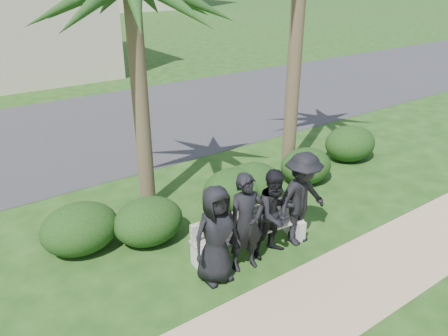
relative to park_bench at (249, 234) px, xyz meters
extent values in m
plane|color=#193D11|center=(0.83, 0.12, -0.34)|extent=(160.00, 160.00, 0.00)
cube|color=tan|center=(0.83, -1.68, -0.34)|extent=(30.00, 1.60, 0.01)
cube|color=#2D2D30|center=(0.83, 8.12, -0.34)|extent=(160.00, 8.00, 0.01)
cube|color=gray|center=(0.00, -0.04, 0.06)|extent=(2.17, 0.67, 0.04)
cube|color=gray|center=(0.00, 0.18, 0.29)|extent=(2.14, 0.22, 0.25)
cube|color=beige|center=(-1.00, -0.04, -0.14)|extent=(0.18, 0.50, 0.39)
cube|color=beige|center=(1.00, -0.04, -0.14)|extent=(0.18, 0.50, 0.39)
imported|color=black|center=(-0.92, -0.30, 0.50)|extent=(0.84, 0.57, 1.67)
imported|color=black|center=(-0.34, -0.33, 0.53)|extent=(0.70, 0.52, 1.74)
imported|color=black|center=(0.31, -0.30, 0.47)|extent=(0.79, 0.62, 1.62)
imported|color=black|center=(0.93, -0.31, 0.55)|extent=(1.20, 0.75, 1.78)
ellipsoid|color=black|center=(-2.43, 1.80, 0.11)|extent=(1.39, 1.15, 0.90)
ellipsoid|color=black|center=(-1.30, 1.35, 0.09)|extent=(1.32, 1.09, 0.86)
ellipsoid|color=black|center=(0.70, 1.40, 0.11)|extent=(1.39, 1.15, 0.91)
ellipsoid|color=black|center=(1.18, 1.41, 0.11)|extent=(1.38, 1.14, 0.90)
ellipsoid|color=black|center=(2.87, 1.46, 0.08)|extent=(1.29, 1.06, 0.84)
ellipsoid|color=black|center=(4.80, 1.77, 0.13)|extent=(1.43, 1.18, 0.93)
cylinder|color=brown|center=(-0.75, 2.50, 1.92)|extent=(0.32, 0.32, 4.52)
cylinder|color=brown|center=(2.92, 2.13, 2.76)|extent=(0.32, 0.32, 6.20)
camera|label=1|loc=(-4.17, -5.09, 4.28)|focal=35.00mm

